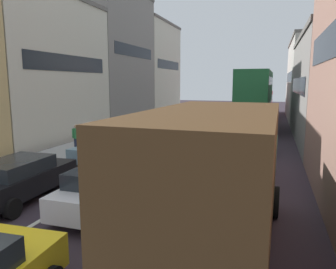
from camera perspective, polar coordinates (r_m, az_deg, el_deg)
name	(u,v)px	position (r m, az deg, el deg)	size (l,w,h in m)	color
sidewalk_left	(119,134)	(25.75, -8.69, 0.10)	(2.60, 64.00, 0.14)	#A8A8A8
lane_stripe_left	(180,138)	(23.95, 2.06, -0.64)	(0.16, 60.00, 0.01)	silver
lane_stripe_right	(225,141)	(23.26, 10.14, -1.08)	(0.16, 60.00, 0.01)	silver
building_row_left	(83,65)	(31.16, -14.90, 11.75)	(7.20, 43.90, 13.27)	tan
removalist_box_truck	(219,178)	(7.45, 8.94, -7.57)	(2.83, 7.75, 3.58)	#1E5933
sedan_centre_lane_second	(107,186)	(10.69, -10.76, -9.00)	(2.08, 4.31, 1.49)	silver
wagon_left_lane_second	(19,178)	(12.51, -24.82, -7.01)	(2.16, 4.35, 1.49)	black
hatchback_centre_lane_third	(171,150)	(15.88, 0.48, -2.81)	(2.12, 4.33, 1.49)	gray
sedan_left_lane_third	(107,147)	(16.93, -10.81, -2.22)	(2.26, 4.39, 1.49)	#759EB7
coupe_centre_lane_fourth	(196,133)	(21.47, 4.97, 0.32)	(2.18, 4.36, 1.49)	#194C8C
sedan_right_lane_behind_truck	(235,158)	(14.64, 11.86, -4.06)	(2.21, 4.37, 1.49)	beige
wagon_right_lane_far	(249,138)	(20.04, 14.23, -0.57)	(2.19, 4.36, 1.49)	#19592D
bus_mid_queue_primary	(255,97)	(29.34, 15.18, 6.41)	(2.97, 10.55, 5.06)	#1E6033
bus_far_queue_secondary	(260,101)	(43.09, 16.04, 5.75)	(3.09, 10.59, 2.90)	#B21919
pedestrian_mid_sidewalk	(77,136)	(19.81, -15.86, -0.31)	(0.35, 0.46, 1.66)	#262D47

